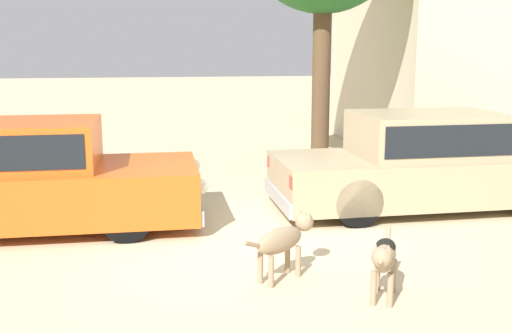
# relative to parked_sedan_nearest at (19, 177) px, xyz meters

# --- Properties ---
(ground_plane) EXTENTS (80.00, 80.00, 0.00)m
(ground_plane) POSITION_rel_parked_sedan_nearest_xyz_m (2.65, -0.96, -0.71)
(ground_plane) COLOR #CCB78E
(parked_sedan_nearest) EXTENTS (4.74, 1.72, 1.44)m
(parked_sedan_nearest) POSITION_rel_parked_sedan_nearest_xyz_m (0.00, 0.00, 0.00)
(parked_sedan_nearest) COLOR #D15619
(parked_sedan_nearest) RESTS_ON ground_plane
(parked_sedan_second) EXTENTS (4.76, 1.79, 1.42)m
(parked_sedan_second) POSITION_rel_parked_sedan_nearest_xyz_m (5.77, 0.17, -0.01)
(parked_sedan_second) COLOR tan
(parked_sedan_second) RESTS_ON ground_plane
(stray_dog_spotted) EXTENTS (0.49, 0.89, 0.67)m
(stray_dog_spotted) POSITION_rel_parked_sedan_nearest_xyz_m (3.88, -2.97, -0.27)
(stray_dog_spotted) COLOR #997F60
(stray_dog_spotted) RESTS_ON ground_plane
(stray_dog_tan) EXTENTS (0.90, 0.68, 0.67)m
(stray_dog_tan) POSITION_rel_parked_sedan_nearest_xyz_m (3.07, -2.25, -0.28)
(stray_dog_tan) COLOR #997F60
(stray_dog_tan) RESTS_ON ground_plane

